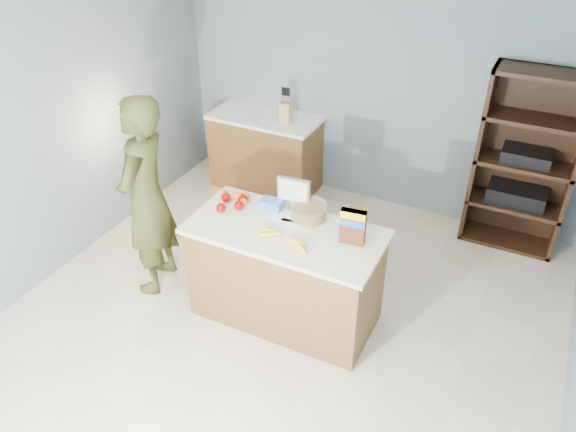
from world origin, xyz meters
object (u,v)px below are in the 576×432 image
at_px(counter_peninsula, 285,277).
at_px(tv, 294,192).
at_px(person, 146,198).
at_px(shelving_unit, 524,165).
at_px(cereal_box, 353,224).

bearing_deg(counter_peninsula, tv, 103.95).
height_order(counter_peninsula, tv, tv).
relative_size(counter_peninsula, person, 0.85).
bearing_deg(shelving_unit, tv, -133.15).
bearing_deg(person, tv, 96.40).
xyz_separation_m(person, cereal_box, (1.79, 0.19, 0.15)).
xyz_separation_m(counter_peninsula, person, (-1.27, -0.12, 0.50)).
bearing_deg(tv, counter_peninsula, -76.05).
height_order(shelving_unit, tv, shelving_unit).
bearing_deg(shelving_unit, counter_peninsula, -127.11).
xyz_separation_m(counter_peninsula, tv, (-0.08, 0.31, 0.64)).
relative_size(shelving_unit, cereal_box, 6.27).
distance_m(shelving_unit, tv, 2.39).
xyz_separation_m(counter_peninsula, cereal_box, (0.53, 0.07, 0.65)).
relative_size(counter_peninsula, tv, 5.53).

